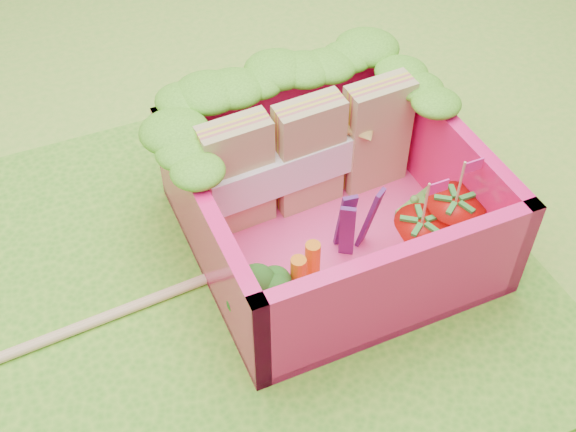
# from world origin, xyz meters

# --- Properties ---
(ground) EXTENTS (14.00, 14.00, 0.00)m
(ground) POSITION_xyz_m (0.00, 0.00, 0.00)
(ground) COLOR #74BF36
(ground) RESTS_ON ground
(placemat) EXTENTS (2.60, 2.60, 0.03)m
(placemat) POSITION_xyz_m (0.00, 0.00, 0.01)
(placemat) COLOR #50A425
(placemat) RESTS_ON ground
(bento_floor) EXTENTS (1.30, 1.30, 0.05)m
(bento_floor) POSITION_xyz_m (0.44, 0.02, 0.06)
(bento_floor) COLOR #FF418A
(bento_floor) RESTS_ON placemat
(bento_box) EXTENTS (1.30, 1.30, 0.55)m
(bento_box) POSITION_xyz_m (0.44, 0.02, 0.31)
(bento_box) COLOR #FF1567
(bento_box) RESTS_ON placemat
(lettuce_ruffle) EXTENTS (1.43, 0.77, 0.11)m
(lettuce_ruffle) POSITION_xyz_m (0.44, 0.48, 0.64)
(lettuce_ruffle) COLOR #3A8618
(lettuce_ruffle) RESTS_ON bento_box
(sandwich_stack) EXTENTS (1.09, 0.23, 0.60)m
(sandwich_stack) POSITION_xyz_m (0.45, 0.27, 0.37)
(sandwich_stack) COLOR tan
(sandwich_stack) RESTS_ON bento_floor
(broccoli) EXTENTS (0.33, 0.33, 0.26)m
(broccoli) POSITION_xyz_m (-0.06, -0.31, 0.27)
(broccoli) COLOR #5B8E44
(broccoli) RESTS_ON bento_floor
(carrot_sticks) EXTENTS (0.16, 0.13, 0.27)m
(carrot_sticks) POSITION_xyz_m (0.18, -0.27, 0.21)
(carrot_sticks) COLOR orange
(carrot_sticks) RESTS_ON bento_floor
(purple_wedges) EXTENTS (0.21, 0.11, 0.38)m
(purple_wedges) POSITION_xyz_m (0.48, -0.14, 0.27)
(purple_wedges) COLOR #4E1857
(purple_wedges) RESTS_ON bento_floor
(strawberry_left) EXTENTS (0.25, 0.25, 0.49)m
(strawberry_left) POSITION_xyz_m (0.73, -0.31, 0.21)
(strawberry_left) COLOR red
(strawberry_left) RESTS_ON bento_floor
(strawberry_right) EXTENTS (0.28, 0.28, 0.52)m
(strawberry_right) POSITION_xyz_m (0.93, -0.28, 0.23)
(strawberry_right) COLOR red
(strawberry_right) RESTS_ON bento_floor
(snap_peas) EXTENTS (0.33, 0.42, 0.05)m
(snap_peas) POSITION_xyz_m (0.94, -0.15, 0.11)
(snap_peas) COLOR green
(snap_peas) RESTS_ON bento_floor
(chopsticks) EXTENTS (2.20, 0.18, 0.04)m
(chopsticks) POSITION_xyz_m (-0.89, -0.04, 0.05)
(chopsticks) COLOR #E0B17B
(chopsticks) RESTS_ON placemat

